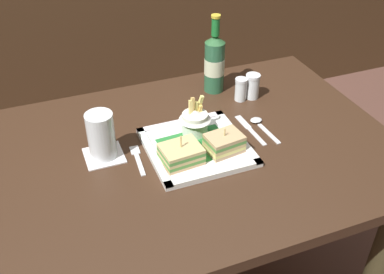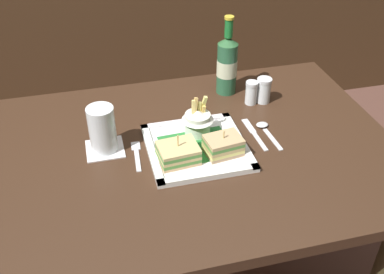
% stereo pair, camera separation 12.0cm
% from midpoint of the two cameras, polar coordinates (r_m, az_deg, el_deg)
% --- Properties ---
extents(dining_table, '(1.14, 0.79, 0.75)m').
position_cam_midpoint_polar(dining_table, '(1.33, -3.13, -7.36)').
color(dining_table, '#382317').
rests_on(dining_table, ground_plane).
extents(square_plate, '(0.26, 0.26, 0.02)m').
position_cam_midpoint_polar(square_plate, '(1.22, -2.24, -1.39)').
color(square_plate, white).
rests_on(square_plate, dining_table).
extents(sandwich_half_left, '(0.11, 0.09, 0.08)m').
position_cam_midpoint_polar(sandwich_half_left, '(1.15, -4.35, -2.25)').
color(sandwich_half_left, tan).
rests_on(sandwich_half_left, square_plate).
extents(sandwich_half_right, '(0.10, 0.08, 0.07)m').
position_cam_midpoint_polar(sandwich_half_right, '(1.18, 1.19, -0.88)').
color(sandwich_half_right, tan).
rests_on(sandwich_half_right, square_plate).
extents(fries_cup, '(0.09, 0.09, 0.11)m').
position_cam_midpoint_polar(fries_cup, '(1.24, -2.40, 2.11)').
color(fries_cup, silver).
rests_on(fries_cup, square_plate).
extents(beer_bottle, '(0.06, 0.06, 0.25)m').
position_cam_midpoint_polar(beer_bottle, '(1.44, 0.44, 9.27)').
color(beer_bottle, '#295E3D').
rests_on(beer_bottle, dining_table).
extents(drink_coaster, '(0.10, 0.10, 0.00)m').
position_cam_midpoint_polar(drink_coaster, '(1.23, -13.76, -2.38)').
color(drink_coaster, silver).
rests_on(drink_coaster, dining_table).
extents(water_glass, '(0.07, 0.07, 0.13)m').
position_cam_midpoint_polar(water_glass, '(1.20, -14.14, -0.20)').
color(water_glass, silver).
rests_on(water_glass, dining_table).
extents(fork, '(0.03, 0.13, 0.00)m').
position_cam_midpoint_polar(fork, '(1.20, -9.71, -2.75)').
color(fork, silver).
rests_on(fork, dining_table).
extents(knife, '(0.02, 0.16, 0.00)m').
position_cam_midpoint_polar(knife, '(1.30, 4.62, 0.97)').
color(knife, silver).
rests_on(knife, dining_table).
extents(spoon, '(0.04, 0.14, 0.01)m').
position_cam_midpoint_polar(spoon, '(1.32, 5.94, 1.58)').
color(spoon, silver).
rests_on(spoon, dining_table).
extents(salt_shaker, '(0.04, 0.04, 0.07)m').
position_cam_midpoint_polar(salt_shaker, '(1.42, 3.74, 5.77)').
color(salt_shaker, silver).
rests_on(salt_shaker, dining_table).
extents(pepper_shaker, '(0.05, 0.05, 0.08)m').
position_cam_midpoint_polar(pepper_shaker, '(1.44, 5.22, 6.14)').
color(pepper_shaker, silver).
rests_on(pepper_shaker, dining_table).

